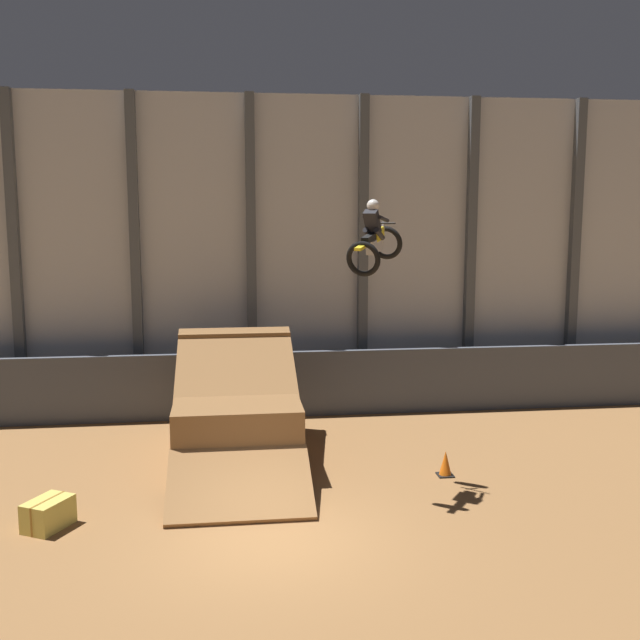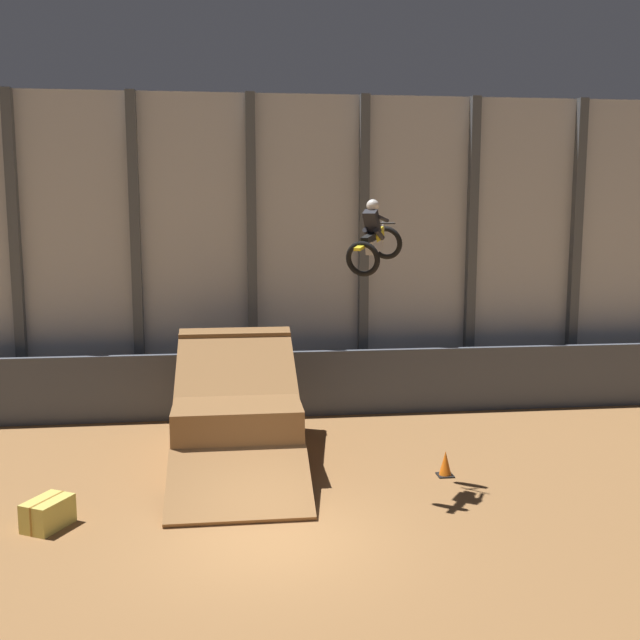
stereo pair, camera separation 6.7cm
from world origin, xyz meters
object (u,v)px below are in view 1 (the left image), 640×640
dirt_ramp (237,415)px  hay_bale_trackside (48,514)px  traffic_cone_near_ramp (445,464)px  rider_bike_solo (374,240)px

dirt_ramp → hay_bale_trackside: (-3.63, -3.94, -0.70)m
hay_bale_trackside → traffic_cone_near_ramp: bearing=12.1°
traffic_cone_near_ramp → hay_bale_trackside: size_ratio=0.54×
dirt_ramp → traffic_cone_near_ramp: 5.18m
rider_bike_solo → hay_bale_trackside: (-6.50, -1.31, -5.08)m
rider_bike_solo → traffic_cone_near_ramp: size_ratio=3.08×
dirt_ramp → traffic_cone_near_ramp: size_ratio=11.04×
rider_bike_solo → dirt_ramp: bearing=169.1°
rider_bike_solo → traffic_cone_near_ramp: (1.79, 0.47, -5.08)m
traffic_cone_near_ramp → hay_bale_trackside: bearing=-167.9°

